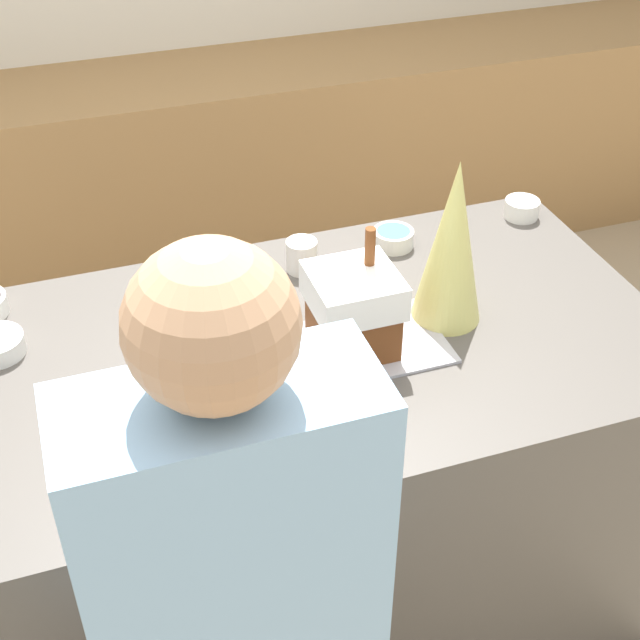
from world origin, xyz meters
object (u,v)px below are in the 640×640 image
object	(u,v)px
baking_tray	(352,348)
mug	(302,256)
decorative_tree	(452,243)
candy_bowl_front_corner	(393,237)
gingerbread_house	(353,309)
candy_bowl_far_right	(522,208)

from	to	relation	value
baking_tray	mug	size ratio (longest dim) A/B	5.04
decorative_tree	candy_bowl_front_corner	world-z (taller)	decorative_tree
baking_tray	decorative_tree	bearing A→B (deg)	10.52
candy_bowl_front_corner	mug	xyz separation A→B (m)	(-0.27, -0.03, 0.02)
baking_tray	decorative_tree	distance (m)	0.34
gingerbread_house	mug	bearing A→B (deg)	91.25
baking_tray	candy_bowl_far_right	bearing A→B (deg)	31.74
candy_bowl_far_right	candy_bowl_front_corner	world-z (taller)	candy_bowl_far_right
decorative_tree	candy_bowl_front_corner	distance (m)	0.39
candy_bowl_far_right	decorative_tree	bearing A→B (deg)	-138.34
candy_bowl_far_right	candy_bowl_front_corner	distance (m)	0.41
gingerbread_house	decorative_tree	world-z (taller)	decorative_tree
gingerbread_house	candy_bowl_front_corner	size ratio (longest dim) A/B	2.61
candy_bowl_front_corner	mug	world-z (taller)	mug
decorative_tree	candy_bowl_far_right	world-z (taller)	decorative_tree
gingerbread_house	candy_bowl_far_right	size ratio (longest dim) A/B	2.95
decorative_tree	candy_bowl_front_corner	bearing A→B (deg)	89.19
baking_tray	decorative_tree	xyz separation A→B (m)	(0.26, 0.05, 0.21)
mug	candy_bowl_front_corner	bearing A→B (deg)	6.75
candy_bowl_far_right	mug	size ratio (longest dim) A/B	1.14
gingerbread_house	mug	distance (m)	0.37
decorative_tree	candy_bowl_far_right	bearing A→B (deg)	41.66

